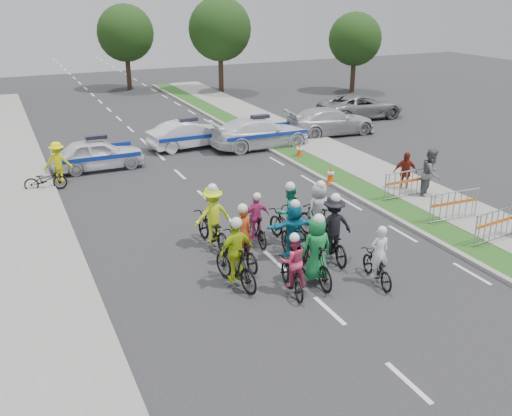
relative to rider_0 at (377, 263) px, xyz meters
name	(u,v)px	position (x,y,z in m)	size (l,w,h in m)	color
ground	(329,311)	(-1.91, -0.73, -0.56)	(90.00, 90.00, 0.00)	#28282B
curb_right	(378,209)	(3.19, 4.27, -0.50)	(0.20, 60.00, 0.12)	gray
grass_strip	(394,206)	(3.89, 4.27, -0.50)	(1.20, 60.00, 0.11)	#184B19
sidewalk_right	(434,199)	(5.69, 4.27, -0.49)	(2.40, 60.00, 0.13)	gray
sidewalk_left	(31,274)	(-8.41, 4.27, -0.49)	(3.00, 60.00, 0.13)	gray
rider_0	(377,263)	(0.00, 0.00, 0.00)	(0.83, 1.71, 1.67)	black
rider_1	(316,256)	(-1.51, 0.68, 0.22)	(0.87, 1.94, 2.02)	black
rider_2	(292,270)	(-2.31, 0.48, 0.08)	(0.84, 1.75, 1.71)	black
rider_3	(236,260)	(-3.50, 1.40, 0.21)	(1.06, 1.96, 1.99)	black
rider_4	(332,233)	(-0.32, 1.76, 0.23)	(1.21, 2.08, 2.04)	black
rider_5	(293,235)	(-1.41, 2.12, 0.24)	(1.55, 1.85, 1.90)	black
rider_6	(242,245)	(-2.88, 2.43, 0.07)	(0.75, 1.90, 1.91)	black
rider_7	(318,217)	(-0.05, 3.02, 0.21)	(0.90, 1.95, 1.99)	black
rider_8	(288,221)	(-0.99, 3.21, 0.19)	(0.95, 2.06, 2.03)	black
rider_9	(256,224)	(-1.90, 3.60, 0.10)	(0.86, 1.62, 1.70)	black
rider_10	(212,222)	(-3.17, 3.96, 0.23)	(1.20, 2.07, 2.05)	black
police_car_0	(98,154)	(-4.86, 13.52, 0.11)	(1.58, 3.92, 1.33)	white
police_car_1	(189,134)	(-0.15, 15.20, 0.11)	(1.40, 4.03, 1.33)	white
police_car_2	(260,133)	(3.05, 13.83, 0.17)	(2.03, 5.00, 1.45)	white
civilian_sedan	(331,121)	(7.61, 14.63, 0.16)	(2.00, 4.92, 1.43)	#BAB9BF
civilian_suv	(361,106)	(11.38, 17.31, 0.17)	(2.40, 5.19, 1.44)	gray
spectator_1	(431,174)	(5.70, 4.57, 0.40)	(0.93, 0.73, 1.92)	#58595D
spectator_2	(405,172)	(5.28, 5.52, 0.24)	(0.93, 0.39, 1.59)	maroon
marshal_hiviz	(58,162)	(-6.62, 12.36, 0.28)	(1.08, 0.62, 1.67)	#F0EC0C
barrier_0	(496,227)	(4.79, 0.51, 0.00)	(2.00, 0.50, 1.12)	#A5A8AD
barrier_1	(454,207)	(4.79, 2.35, 0.00)	(2.00, 0.50, 1.12)	#A5A8AD
barrier_2	(406,185)	(4.79, 4.82, 0.00)	(2.00, 0.50, 1.12)	#A5A8AD
cone_0	(331,176)	(3.23, 7.54, -0.22)	(0.40, 0.40, 0.70)	#F24C0C
cone_1	(299,151)	(3.85, 11.28, -0.22)	(0.40, 0.40, 0.70)	#F24C0C
parked_bike	(45,180)	(-7.24, 11.54, -0.14)	(0.56, 1.60, 0.84)	black
tree_1	(220,29)	(7.09, 29.27, 3.98)	(4.55, 4.55, 6.82)	#382619
tree_2	(355,39)	(16.09, 25.27, 3.28)	(3.85, 3.85, 5.77)	#382619
tree_4	(125,33)	(1.09, 33.27, 3.63)	(4.20, 4.20, 6.30)	#382619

